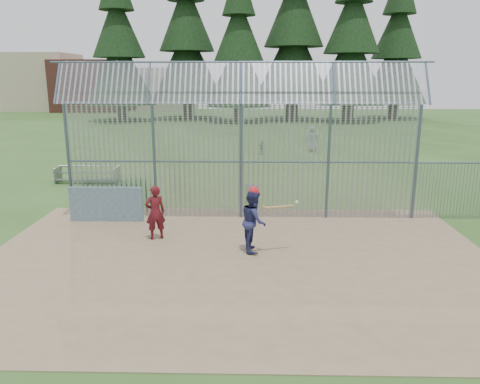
{
  "coord_description": "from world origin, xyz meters",
  "views": [
    {
      "loc": [
        0.34,
        -12.37,
        4.88
      ],
      "look_at": [
        0.0,
        2.0,
        1.3
      ],
      "focal_mm": 35.0,
      "sensor_mm": 36.0,
      "label": 1
    }
  ],
  "objects_px": {
    "onlooker": "(155,212)",
    "bleacher": "(87,174)",
    "dugout_wall": "(106,204)",
    "batter": "(254,221)",
    "trash_can": "(252,194)"
  },
  "relations": [
    {
      "from": "trash_can",
      "to": "dugout_wall",
      "type": "bearing_deg",
      "value": -153.2
    },
    {
      "from": "batter",
      "to": "trash_can",
      "type": "relative_size",
      "value": 2.15
    },
    {
      "from": "onlooker",
      "to": "trash_can",
      "type": "relative_size",
      "value": 2.03
    },
    {
      "from": "dugout_wall",
      "to": "bleacher",
      "type": "height_order",
      "value": "dugout_wall"
    },
    {
      "from": "batter",
      "to": "onlooker",
      "type": "relative_size",
      "value": 1.06
    },
    {
      "from": "batter",
      "to": "trash_can",
      "type": "height_order",
      "value": "batter"
    },
    {
      "from": "onlooker",
      "to": "trash_can",
      "type": "distance_m",
      "value": 5.19
    },
    {
      "from": "dugout_wall",
      "to": "onlooker",
      "type": "xyz_separation_m",
      "value": [
        2.05,
        -1.73,
        0.23
      ]
    },
    {
      "from": "trash_can",
      "to": "bleacher",
      "type": "bearing_deg",
      "value": 155.14
    },
    {
      "from": "dugout_wall",
      "to": "bleacher",
      "type": "distance_m",
      "value": 6.71
    },
    {
      "from": "onlooker",
      "to": "bleacher",
      "type": "bearing_deg",
      "value": -80.88
    },
    {
      "from": "batter",
      "to": "onlooker",
      "type": "xyz_separation_m",
      "value": [
        -2.98,
        0.94,
        -0.05
      ]
    },
    {
      "from": "batter",
      "to": "dugout_wall",
      "type": "bearing_deg",
      "value": 57.23
    },
    {
      "from": "trash_can",
      "to": "bleacher",
      "type": "height_order",
      "value": "trash_can"
    },
    {
      "from": "trash_can",
      "to": "batter",
      "type": "bearing_deg",
      "value": -89.55
    }
  ]
}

